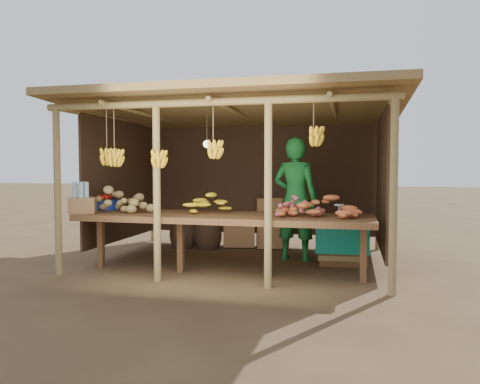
# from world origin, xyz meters

# --- Properties ---
(ground) EXTENTS (60.00, 60.00, 0.00)m
(ground) POSITION_xyz_m (0.00, 0.00, 0.00)
(ground) COLOR brown
(ground) RESTS_ON ground
(stall_structure) EXTENTS (4.70, 3.50, 2.43)m
(stall_structure) POSITION_xyz_m (-0.02, -0.08, 1.91)
(stall_structure) COLOR #937D4C
(stall_structure) RESTS_ON ground
(counter) EXTENTS (3.90, 1.05, 0.80)m
(counter) POSITION_xyz_m (0.00, -0.95, 0.74)
(counter) COLOR brown
(counter) RESTS_ON ground
(potato_heap) EXTENTS (1.31, 1.02, 0.37)m
(potato_heap) POSITION_xyz_m (-1.59, -0.84, 0.99)
(potato_heap) COLOR #A08952
(potato_heap) RESTS_ON counter
(sweet_potato_heap) EXTENTS (1.18, 0.98, 0.36)m
(sweet_potato_heap) POSITION_xyz_m (1.23, -0.91, 0.98)
(sweet_potato_heap) COLOR #C15C31
(sweet_potato_heap) RESTS_ON counter
(onion_heap) EXTENTS (0.71, 0.45, 0.35)m
(onion_heap) POSITION_xyz_m (1.00, -0.98, 0.98)
(onion_heap) COLOR #A55054
(onion_heap) RESTS_ON counter
(banana_pile) EXTENTS (0.67, 0.47, 0.35)m
(banana_pile) POSITION_xyz_m (-0.24, -0.88, 0.97)
(banana_pile) COLOR yellow
(banana_pile) RESTS_ON counter
(tomato_basin) EXTENTS (0.42, 0.42, 0.22)m
(tomato_basin) POSITION_xyz_m (-1.90, -0.66, 0.89)
(tomato_basin) COLOR navy
(tomato_basin) RESTS_ON counter
(bottle_box) EXTENTS (0.42, 0.38, 0.43)m
(bottle_box) POSITION_xyz_m (-1.90, -1.24, 0.96)
(bottle_box) COLOR #966943
(bottle_box) RESTS_ON counter
(vendor) EXTENTS (0.75, 0.56, 1.88)m
(vendor) POSITION_xyz_m (0.81, 0.25, 0.94)
(vendor) COLOR #1B7A33
(vendor) RESTS_ON ground
(tarp_crate) EXTENTS (0.80, 0.70, 0.90)m
(tarp_crate) POSITION_xyz_m (1.53, 0.15, 0.37)
(tarp_crate) COLOR brown
(tarp_crate) RESTS_ON ground
(carton_stack) EXTENTS (1.23, 0.54, 0.87)m
(carton_stack) POSITION_xyz_m (0.10, 1.20, 0.39)
(carton_stack) COLOR #966943
(carton_stack) RESTS_ON ground
(burlap_sacks) EXTENTS (0.94, 0.49, 0.67)m
(burlap_sacks) POSITION_xyz_m (-1.01, 0.86, 0.29)
(burlap_sacks) COLOR #422D1E
(burlap_sacks) RESTS_ON ground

